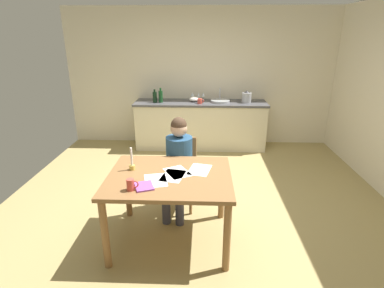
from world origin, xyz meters
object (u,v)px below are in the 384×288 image
at_px(candlestick, 132,164).
at_px(teacup_on_counter, 200,101).
at_px(bottle_oil, 155,97).
at_px(bottle_vinegar, 161,96).
at_px(book_magazine, 144,186).
at_px(stovetop_kettle, 246,97).
at_px(dining_table, 170,184).
at_px(coffee_mug, 131,185).
at_px(sink_unit, 220,101).
at_px(wine_glass_by_kettle, 199,95).
at_px(person_seated, 178,160).
at_px(chair_at_table, 181,168).
at_px(wine_glass_near_sink, 203,95).
at_px(wine_glass_back_left, 192,95).
at_px(mixing_bowl, 194,99).

height_order(candlestick, teacup_on_counter, candlestick).
xyz_separation_m(bottle_oil, bottle_vinegar, (0.11, 0.01, 0.01)).
relative_size(book_magazine, stovetop_kettle, 0.86).
bearing_deg(teacup_on_counter, dining_table, -95.59).
height_order(coffee_mug, sink_unit, sink_unit).
bearing_deg(wine_glass_by_kettle, person_seated, -94.71).
distance_m(bottle_vinegar, teacup_on_counter, 0.74).
xyz_separation_m(bottle_oil, teacup_on_counter, (0.85, -0.07, -0.06)).
xyz_separation_m(candlestick, sink_unit, (1.05, 2.79, 0.09)).
distance_m(chair_at_table, teacup_on_counter, 2.07).
relative_size(stovetop_kettle, wine_glass_by_kettle, 1.43).
relative_size(dining_table, coffee_mug, 11.13).
bearing_deg(bottle_oil, bottle_vinegar, 6.99).
bearing_deg(stovetop_kettle, bottle_vinegar, -177.55).
xyz_separation_m(dining_table, book_magazine, (-0.21, -0.26, 0.11)).
distance_m(wine_glass_near_sink, teacup_on_counter, 0.31).
relative_size(book_magazine, bottle_vinegar, 0.71).
bearing_deg(teacup_on_counter, wine_glass_near_sink, 78.57).
relative_size(chair_at_table, wine_glass_back_left, 5.77).
distance_m(book_magazine, wine_glass_by_kettle, 3.35).
bearing_deg(wine_glass_by_kettle, chair_at_table, -94.58).
relative_size(book_magazine, wine_glass_by_kettle, 1.23).
height_order(bottle_oil, bottle_vinegar, bottle_vinegar).
bearing_deg(teacup_on_counter, mixing_bowl, 120.68).
bearing_deg(mixing_bowl, bottle_oil, -170.83).
bearing_deg(chair_at_table, candlestick, -126.24).
xyz_separation_m(stovetop_kettle, wine_glass_by_kettle, (-0.90, 0.15, 0.01)).
bearing_deg(bottle_oil, dining_table, -78.42).
distance_m(dining_table, bottle_vinegar, 2.89).
bearing_deg(chair_at_table, teacup_on_counter, 83.90).
distance_m(bottle_oil, bottle_vinegar, 0.11).
distance_m(dining_table, person_seated, 0.59).
relative_size(book_magazine, wine_glass_near_sink, 1.23).
bearing_deg(chair_at_table, mixing_bowl, 87.29).
relative_size(bottle_vinegar, teacup_on_counter, 2.19).
relative_size(coffee_mug, bottle_vinegar, 0.42).
distance_m(candlestick, stovetop_kettle, 3.19).
xyz_separation_m(sink_unit, wine_glass_by_kettle, (-0.41, 0.15, 0.09)).
height_order(dining_table, candlestick, candlestick).
height_order(wine_glass_back_left, teacup_on_counter, wine_glass_back_left).
distance_m(chair_at_table, mixing_bowl, 2.24).
bearing_deg(wine_glass_by_kettle, teacup_on_counter, -84.38).
bearing_deg(sink_unit, mixing_bowl, 176.20).
distance_m(chair_at_table, wine_glass_by_kettle, 2.37).
bearing_deg(person_seated, sink_unit, 75.17).
distance_m(dining_table, mixing_bowl, 2.95).
bearing_deg(book_magazine, candlestick, 97.13).
bearing_deg(person_seated, mixing_bowl, 87.04).
height_order(coffee_mug, mixing_bowl, mixing_bowl).
bearing_deg(book_magazine, coffee_mug, -170.34).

